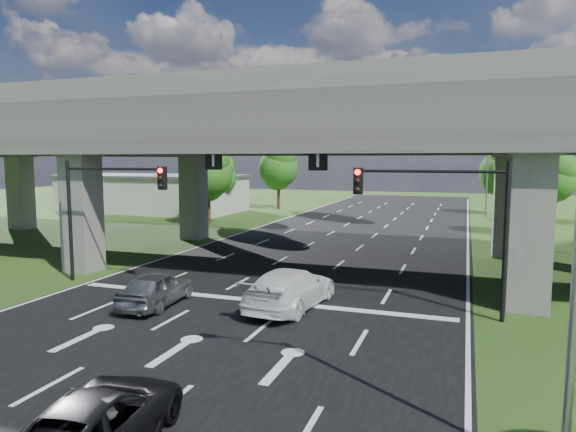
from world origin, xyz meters
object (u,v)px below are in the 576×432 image
Objects in this scene: signal_right at (445,209)px; streetlight_near at (557,171)px; streetlight_beyond at (484,161)px; car_dark at (284,291)px; car_white at (291,288)px; signal_left at (104,198)px; car_silver at (156,289)px; car_trailing at (98,421)px; streetlight_far at (490,162)px.

streetlight_near is (2.27, -9.94, 1.66)m from signal_right.
signal_right is 36.17m from streetlight_beyond.
car_white reaches higher than car_dark.
signal_left is 20.56m from streetlight_near.
car_white is at bearing 132.18° from streetlight_near.
car_silver is 0.76× the size of car_white.
car_silver is at bearing -69.97° from car_trailing.
streetlight_far is 23.22m from car_dark.
car_white is at bearing -5.51° from signal_left.
car_dark is (9.47, -0.94, -3.50)m from signal_left.
car_dark is at bearing 5.61° from car_white.
signal_left is 10.37m from car_white.
signal_left is at bearing 0.10° from car_white.
signal_left is 6.16m from car_silver.
signal_right is at bearing -171.72° from car_silver.
car_white is at bearing -111.22° from streetlight_far.
streetlight_beyond is at bearing 86.39° from signal_right.
car_dark is 0.72× the size of car_white.
car_silver is 0.88× the size of car_trailing.
car_trailing is (9.39, -12.08, -3.49)m from signal_left.
car_trailing is at bearing -100.04° from streetlight_beyond.
streetlight_near is 2.49× the size of car_dark.
car_white reaches higher than car_trailing.
streetlight_near is 16.21m from car_silver.
signal_left reaches higher than car_dark.
car_white is (-8.15, -21.00, -5.01)m from streetlight_far.
streetlight_near is 46.00m from streetlight_beyond.
signal_right is 6.83m from car_white.
streetlight_near reaches higher than signal_left.
streetlight_beyond is at bearing -113.62° from car_silver.
streetlight_far is 33.65m from car_trailing.
streetlight_near is at bearing -29.02° from signal_left.
car_dark is (-8.45, -21.00, -5.16)m from streetlight_far.
streetlight_near and streetlight_beyond have the same top height.
signal_right and signal_left have the same top height.
signal_right is 20.25m from streetlight_far.
car_silver is at bearing 22.05° from car_white.
streetlight_beyond is 2.08× the size of car_trailing.
car_trailing is at bearing -104.86° from streetlight_far.
signal_left is 10.14m from car_dark.
car_trailing is at bearing -117.36° from signal_right.
signal_right is 10.33m from streetlight_near.
signal_left is 40.30m from streetlight_beyond.
streetlight_far reaches higher than car_white.
signal_right is at bearing -93.61° from streetlight_beyond.
car_trailing is at bearing -165.91° from streetlight_near.
streetlight_far is at bearing 48.22° from signal_left.
streetlight_far is 26.78m from car_silver.
signal_right is at bearing 0.00° from signal_left.
streetlight_beyond reaches higher than signal_right.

